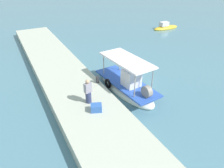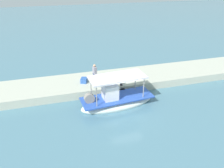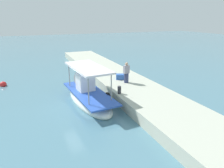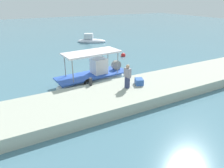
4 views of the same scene
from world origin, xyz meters
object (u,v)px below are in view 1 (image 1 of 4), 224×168
(main_fishing_boat, at_px, (126,86))
(cargo_crate, at_px, (96,108))
(fisherman_near_bollard, at_px, (88,92))
(mooring_bollard, at_px, (97,80))
(moored_boat_mid, at_px, (166,28))

(main_fishing_boat, relative_size, cargo_crate, 9.41)
(cargo_crate, bearing_deg, fisherman_near_bollard, -176.50)
(mooring_bollard, bearing_deg, fisherman_near_bollard, -37.17)
(cargo_crate, bearing_deg, main_fishing_boat, 121.20)
(mooring_bollard, bearing_deg, main_fishing_boat, 61.59)
(mooring_bollard, bearing_deg, cargo_crate, -25.80)
(fisherman_near_bollard, height_order, moored_boat_mid, fisherman_near_bollard)
(main_fishing_boat, bearing_deg, moored_boat_mid, 130.51)
(mooring_bollard, bearing_deg, moored_boat_mid, 124.63)
(fisherman_near_bollard, xyz_separation_m, cargo_crate, (1.02, 0.06, -0.53))
(fisherman_near_bollard, bearing_deg, cargo_crate, 3.50)
(fisherman_near_bollard, bearing_deg, mooring_bollard, 142.83)
(fisherman_near_bollard, bearing_deg, main_fishing_boat, 106.45)
(moored_boat_mid, bearing_deg, fisherman_near_bollard, -53.29)
(fisherman_near_bollard, relative_size, cargo_crate, 2.49)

